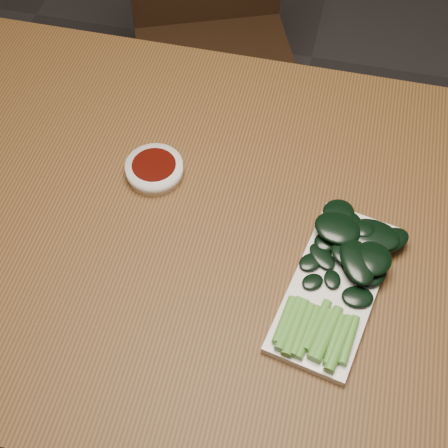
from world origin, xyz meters
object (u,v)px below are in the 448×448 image
Objects in this scene: table at (238,251)px; gai_lan at (346,269)px; sauce_bowl at (154,170)px; chair_far at (213,33)px; serving_plate at (334,287)px.

gai_lan is at bearing -17.91° from table.
sauce_bowl is 0.33× the size of gai_lan.
chair_far is at bearing 96.45° from sauce_bowl.
table is 14.74× the size of sauce_bowl.
sauce_bowl is (-0.16, 0.07, 0.09)m from table.
chair_far reaches higher than gai_lan.
table is at bearing 162.09° from gai_lan.
table is 0.19m from serving_plate.
sauce_bowl is (0.08, -0.71, 0.28)m from chair_far.
chair_far reaches higher than serving_plate.
serving_plate is at bearing -25.66° from table.
serving_plate is (0.16, -0.08, 0.08)m from table.
table is at bearing -24.06° from sauce_bowl.
gai_lan is (0.33, -0.13, 0.01)m from sauce_bowl.
gai_lan is at bearing -86.20° from chair_far.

